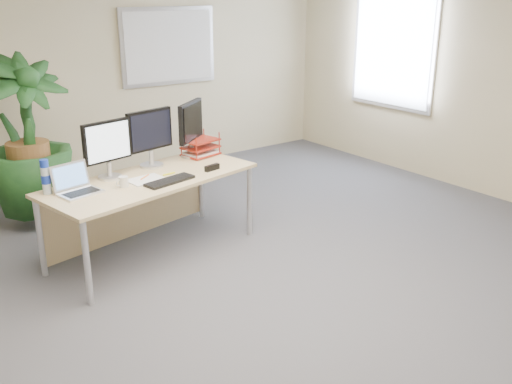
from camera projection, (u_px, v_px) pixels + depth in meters
floor at (300, 327)px, 3.97m from camera, size 8.00×8.00×0.00m
back_wall at (75, 70)px, 6.55m from camera, size 7.00×0.04×2.70m
whiteboard at (169, 46)px, 7.13m from camera, size 1.30×0.04×0.95m
window at (393, 46)px, 7.14m from camera, size 0.04×1.30×1.55m
desk at (144, 191)px, 4.96m from camera, size 1.96×1.12×0.71m
floor_plant at (28, 152)px, 5.46m from camera, size 1.02×1.02×1.50m
monitor_left at (107, 146)px, 4.73m from camera, size 0.44×0.20×0.49m
monitor_right at (150, 135)px, 5.05m from camera, size 0.46×0.21×0.52m
monitor_dark at (191, 126)px, 5.36m from camera, size 0.40×0.32×0.53m
laptop at (76, 186)px, 4.47m from camera, size 0.36×0.33×0.22m
keyboard at (170, 181)px, 4.72m from camera, size 0.46×0.23×0.02m
coffee_mug at (123, 182)px, 4.60m from camera, size 0.11×0.08×0.09m
spiral_notebook at (146, 180)px, 4.77m from camera, size 0.31×0.24×0.01m
orange_pen at (145, 177)px, 4.81m from camera, size 0.12×0.09×0.01m
yellow_highlighter at (169, 174)px, 4.92m from camera, size 0.12×0.02×0.02m
water_bottle at (46, 178)px, 4.42m from camera, size 0.07×0.07×0.28m
letter_tray at (201, 149)px, 5.47m from camera, size 0.37×0.30×0.15m
stapler at (212, 168)px, 5.03m from camera, size 0.16×0.07×0.05m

